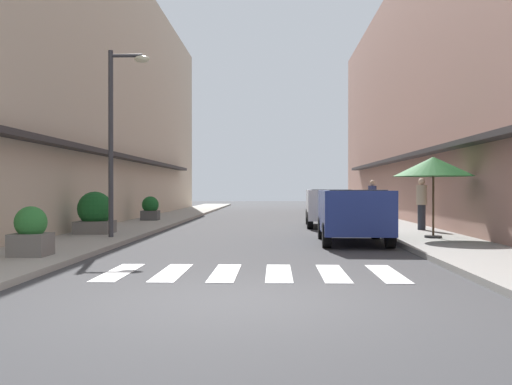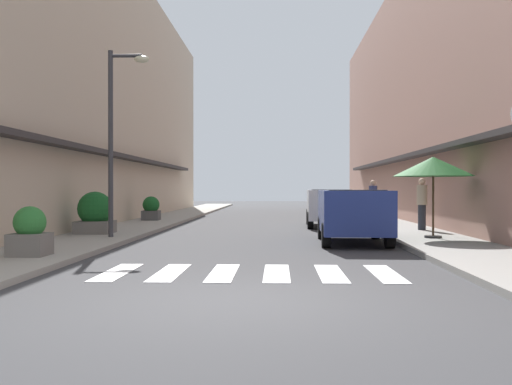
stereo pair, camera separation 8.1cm
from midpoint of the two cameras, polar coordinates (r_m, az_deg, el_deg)
name	(u,v)px [view 1 (the left image)]	position (r m, az deg, el deg)	size (l,w,h in m)	color
ground_plane	(265,225)	(24.12, 0.82, -3.19)	(90.08, 90.08, 0.00)	#38383A
sidewalk_left	(151,223)	(24.68, -10.45, -2.97)	(2.42, 57.32, 0.12)	#9E998E
sidewalk_right	(381,223)	(24.51, 12.17, -3.00)	(2.42, 57.32, 0.12)	gray
building_row_left	(72,90)	(27.02, -17.79, 9.59)	(5.50, 38.85, 11.67)	#C6B299
building_row_right	(464,93)	(26.71, 19.72, 9.26)	(5.50, 38.85, 11.27)	#A87A6B
crosswalk	(252,273)	(10.31, -0.63, -7.94)	(5.20, 2.20, 0.01)	silver
parked_car_near	(353,210)	(16.09, 9.43, -1.69)	(1.93, 4.12, 1.47)	navy
parked_car_mid	(329,203)	(22.99, 7.15, -1.07)	(1.93, 4.31, 1.47)	silver
street_lamp	(117,123)	(17.07, -13.64, 6.68)	(1.19, 0.28, 5.32)	#38383D
cafe_umbrella	(433,167)	(16.98, 16.96, 2.43)	(2.24, 2.24, 2.28)	#262626
planter_corner	(31,233)	(12.77, -21.49, -3.69)	(0.73, 0.73, 1.02)	slate
planter_midblock	(95,214)	(18.52, -15.72, -2.02)	(1.07, 1.07, 1.29)	slate
planter_far	(150,209)	(25.74, -10.47, -1.57)	(0.74, 0.74, 1.04)	#4C4C4C
pedestrian_walking_near	(372,200)	(24.16, 11.31, -0.73)	(0.34, 0.34, 1.73)	#282B33
pedestrian_walking_far	(422,203)	(20.14, 15.91, -0.96)	(0.34, 0.34, 1.73)	#282B33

